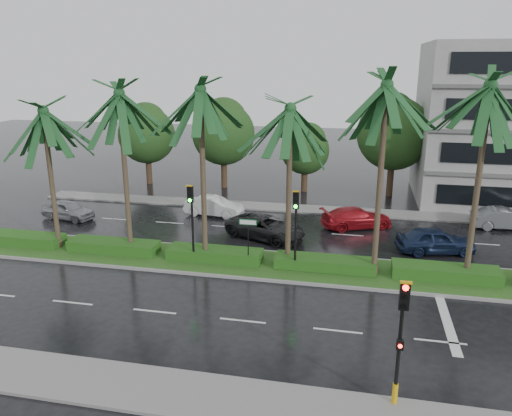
% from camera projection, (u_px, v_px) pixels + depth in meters
% --- Properties ---
extents(ground, '(120.00, 120.00, 0.00)m').
position_uv_depth(ground, '(265.00, 274.00, 25.89)').
color(ground, black).
rests_on(ground, ground).
extents(near_sidewalk, '(40.00, 2.40, 0.12)m').
position_uv_depth(near_sidewalk, '(206.00, 397.00, 16.30)').
color(near_sidewalk, slate).
rests_on(near_sidewalk, ground).
extents(far_sidewalk, '(40.00, 2.00, 0.12)m').
position_uv_depth(far_sidewalk, '(295.00, 208.00, 37.13)').
color(far_sidewalk, slate).
rests_on(far_sidewalk, ground).
extents(median, '(36.00, 4.00, 0.15)m').
position_uv_depth(median, '(268.00, 265.00, 26.80)').
color(median, gray).
rests_on(median, ground).
extents(hedge, '(35.20, 1.40, 0.60)m').
position_uv_depth(hedge, '(269.00, 258.00, 26.70)').
color(hedge, '#1D4B15').
rests_on(hedge, median).
extents(lane_markings, '(34.00, 13.06, 0.01)m').
position_uv_depth(lane_markings, '(323.00, 282.00, 24.88)').
color(lane_markings, silver).
rests_on(lane_markings, ground).
extents(palm_row, '(26.30, 4.20, 10.25)m').
position_uv_depth(palm_row, '(245.00, 109.00, 24.74)').
color(palm_row, '#3E2F23').
rests_on(palm_row, median).
extents(signal_near, '(0.34, 0.45, 4.36)m').
position_uv_depth(signal_near, '(400.00, 338.00, 15.18)').
color(signal_near, black).
rests_on(signal_near, near_sidewalk).
extents(signal_median_left, '(0.34, 0.42, 4.36)m').
position_uv_depth(signal_median_left, '(191.00, 212.00, 26.11)').
color(signal_median_left, black).
rests_on(signal_median_left, median).
extents(signal_median_right, '(0.34, 0.42, 4.36)m').
position_uv_depth(signal_median_right, '(296.00, 219.00, 25.02)').
color(signal_median_right, black).
rests_on(signal_median_right, median).
extents(street_sign, '(0.95, 0.09, 2.60)m').
position_uv_depth(street_sign, '(248.00, 231.00, 25.93)').
color(street_sign, black).
rests_on(street_sign, median).
extents(bg_trees, '(32.66, 5.81, 8.40)m').
position_uv_depth(bg_trees, '(301.00, 135.00, 41.12)').
color(bg_trees, '#392B1A').
rests_on(bg_trees, ground).
extents(car_silver, '(2.31, 4.10, 1.32)m').
position_uv_depth(car_silver, '(68.00, 210.00, 34.71)').
color(car_silver, gray).
rests_on(car_silver, ground).
extents(car_white, '(1.86, 4.30, 1.38)m').
position_uv_depth(car_white, '(214.00, 206.00, 35.47)').
color(car_white, silver).
rests_on(car_white, ground).
extents(car_darkgrey, '(4.14, 5.60, 1.41)m').
position_uv_depth(car_darkgrey, '(266.00, 227.00, 30.90)').
color(car_darkgrey, black).
rests_on(car_darkgrey, ground).
extents(car_red, '(3.65, 5.07, 1.36)m').
position_uv_depth(car_red, '(357.00, 218.00, 32.88)').
color(car_red, maroon).
rests_on(car_red, ground).
extents(car_blue, '(2.62, 4.66, 1.49)m').
position_uv_depth(car_blue, '(436.00, 240.00, 28.55)').
color(car_blue, '#152241').
rests_on(car_blue, ground).
extents(car_grey, '(1.86, 4.32, 1.38)m').
position_uv_depth(car_grey, '(505.00, 219.00, 32.65)').
color(car_grey, slate).
rests_on(car_grey, ground).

